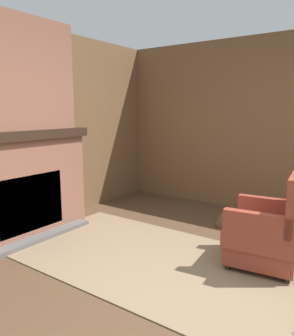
{
  "coord_description": "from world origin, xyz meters",
  "views": [
    {
      "loc": [
        1.01,
        -2.26,
        1.53
      ],
      "look_at": [
        -1.04,
        0.66,
        0.9
      ],
      "focal_mm": 35.0,
      "sensor_mm": 36.0,
      "label": 1
    }
  ],
  "objects_px": {
    "armchair": "(268,232)",
    "storage_case": "(54,123)",
    "firewood_stack": "(231,219)",
    "decorative_plate_on_mantel": "(2,117)"
  },
  "relations": [
    {
      "from": "firewood_stack",
      "to": "decorative_plate_on_mantel",
      "type": "relative_size",
      "value": 1.42
    },
    {
      "from": "storage_case",
      "to": "decorative_plate_on_mantel",
      "type": "xyz_separation_m",
      "value": [
        -0.02,
        -0.71,
        0.08
      ]
    },
    {
      "from": "firewood_stack",
      "to": "decorative_plate_on_mantel",
      "type": "xyz_separation_m",
      "value": [
        -2.02,
        -1.97,
        1.37
      ]
    },
    {
      "from": "armchair",
      "to": "decorative_plate_on_mantel",
      "type": "relative_size",
      "value": 3.21
    },
    {
      "from": "armchair",
      "to": "firewood_stack",
      "type": "distance_m",
      "value": 1.2
    },
    {
      "from": "decorative_plate_on_mantel",
      "to": "storage_case",
      "type": "bearing_deg",
      "value": 88.38
    },
    {
      "from": "armchair",
      "to": "firewood_stack",
      "type": "bearing_deg",
      "value": -58.31
    },
    {
      "from": "armchair",
      "to": "storage_case",
      "type": "xyz_separation_m",
      "value": [
        -2.72,
        -0.34,
        1.02
      ]
    },
    {
      "from": "firewood_stack",
      "to": "decorative_plate_on_mantel",
      "type": "height_order",
      "value": "decorative_plate_on_mantel"
    },
    {
      "from": "armchair",
      "to": "storage_case",
      "type": "relative_size",
      "value": 3.92
    }
  ]
}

